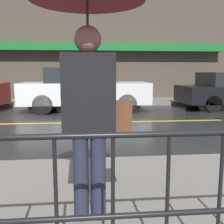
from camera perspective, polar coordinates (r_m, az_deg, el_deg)
name	(u,v)px	position (r m, az deg, el deg)	size (l,w,h in m)	color
ground_plane	(26,124)	(7.68, -18.12, -2.42)	(80.00, 80.00, 0.00)	#262628
sidewalk_far	(49,102)	(12.17, -13.47, 2.08)	(28.00, 2.09, 0.15)	slate
lane_marking	(26,123)	(7.68, -18.13, -2.39)	(25.20, 0.12, 0.01)	gold
building_storefront	(51,36)	(13.37, -13.24, 15.73)	(28.00, 0.85, 6.30)	#4C4238
pedestrian	(89,39)	(2.17, -5.11, 15.60)	(0.91, 0.91, 2.02)	#23283D
car_white	(84,89)	(9.78, -6.08, 5.01)	(4.63, 1.84, 1.58)	silver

